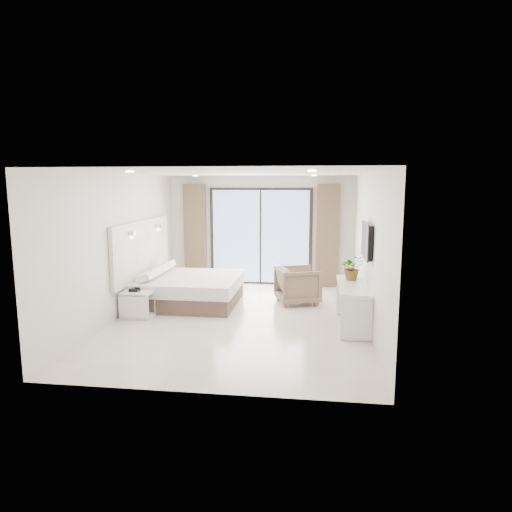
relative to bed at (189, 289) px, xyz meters
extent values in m
plane|color=beige|center=(1.27, -0.96, -0.30)|extent=(6.20, 6.20, 0.00)
cube|color=silver|center=(1.27, 2.14, 1.05)|extent=(4.60, 0.02, 2.70)
cube|color=silver|center=(1.27, -4.06, 1.05)|extent=(4.60, 0.02, 2.70)
cube|color=silver|center=(-1.03, -0.96, 1.05)|extent=(0.02, 6.20, 2.70)
cube|color=silver|center=(3.57, -0.96, 1.05)|extent=(0.02, 6.20, 2.70)
cube|color=white|center=(1.27, -0.96, 2.40)|extent=(4.60, 6.20, 0.02)
cube|color=white|center=(-0.98, 0.00, 0.85)|extent=(0.08, 3.00, 1.20)
cube|color=black|center=(3.52, -1.18, 1.25)|extent=(0.06, 1.00, 0.58)
cube|color=black|center=(3.48, -1.18, 1.25)|extent=(0.02, 1.04, 0.62)
cube|color=black|center=(1.27, 2.11, 0.90)|extent=(2.56, 0.04, 2.42)
cube|color=#98BDF4|center=(1.27, 2.08, 0.90)|extent=(2.40, 0.01, 2.30)
cube|color=brown|center=(-0.38, 2.00, 0.95)|extent=(0.55, 0.14, 2.50)
cube|color=brown|center=(2.92, 2.00, 0.95)|extent=(0.55, 0.14, 2.50)
cylinder|color=white|center=(-0.03, -2.76, 2.38)|extent=(0.12, 0.12, 0.02)
cylinder|color=white|center=(2.57, -2.76, 2.38)|extent=(0.12, 0.12, 0.02)
cylinder|color=white|center=(-0.03, 0.84, 2.38)|extent=(0.12, 0.12, 0.02)
cylinder|color=white|center=(2.57, 0.84, 2.38)|extent=(0.12, 0.12, 0.02)
cube|color=brown|center=(0.02, 0.00, -0.14)|extent=(1.99, 1.89, 0.32)
cube|color=white|center=(0.02, 0.00, 0.14)|extent=(2.07, 1.97, 0.26)
cube|color=white|center=(-0.68, -0.65, 0.34)|extent=(0.28, 0.40, 0.14)
cube|color=white|center=(-0.68, -0.22, 0.34)|extent=(0.28, 0.40, 0.14)
cube|color=white|center=(-0.68, 0.22, 0.34)|extent=(0.28, 0.40, 0.14)
cube|color=white|center=(-0.68, 0.65, 0.34)|extent=(0.28, 0.40, 0.14)
cube|color=white|center=(-0.68, -1.10, 0.18)|extent=(0.58, 0.49, 0.05)
cube|color=white|center=(-0.68, -1.10, -0.27)|extent=(0.58, 0.49, 0.05)
cube|color=white|center=(-0.68, -1.30, -0.05)|extent=(0.55, 0.09, 0.45)
cube|color=white|center=(-0.68, -0.90, -0.05)|extent=(0.55, 0.09, 0.45)
cube|color=black|center=(-0.72, -1.13, 0.23)|extent=(0.19, 0.15, 0.06)
cube|color=white|center=(3.31, -1.18, 0.44)|extent=(0.52, 1.65, 0.06)
cube|color=white|center=(3.31, -1.93, 0.05)|extent=(0.50, 0.06, 0.71)
cube|color=white|center=(3.31, -0.44, 0.05)|extent=(0.50, 0.06, 0.71)
imported|color=#33662D|center=(3.31, -0.80, 0.65)|extent=(0.54, 0.57, 0.36)
imported|color=#856457|center=(2.28, 0.33, 0.12)|extent=(1.00, 1.03, 0.85)
camera|label=1|loc=(2.65, -9.12, 2.21)|focal=32.00mm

